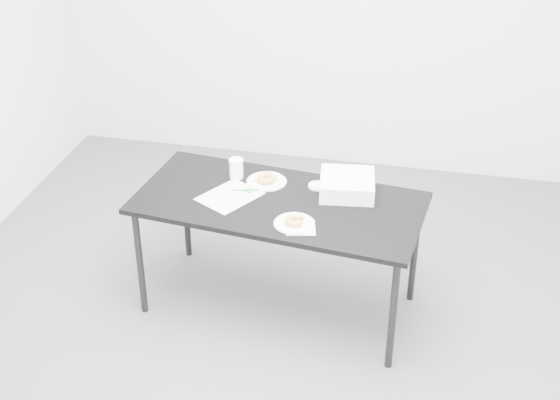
% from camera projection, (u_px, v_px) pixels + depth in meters
% --- Properties ---
extents(floor, '(4.00, 4.00, 0.00)m').
position_uv_depth(floor, '(271.00, 322.00, 4.32)').
color(floor, '#4F4F54').
rests_on(floor, ground).
extents(table, '(1.58, 0.88, 0.69)m').
position_uv_depth(table, '(279.00, 209.00, 4.13)').
color(table, black).
rests_on(table, floor).
extents(scorecard, '(0.36, 0.39, 0.00)m').
position_uv_depth(scorecard, '(230.00, 196.00, 4.15)').
color(scorecard, white).
rests_on(scorecard, table).
extents(logo_patch, '(0.07, 0.07, 0.00)m').
position_uv_depth(logo_patch, '(250.00, 190.00, 4.20)').
color(logo_patch, green).
rests_on(logo_patch, scorecard).
extents(pen, '(0.14, 0.04, 0.01)m').
position_uv_depth(pen, '(246.00, 190.00, 4.19)').
color(pen, '#0C8C72').
rests_on(pen, scorecard).
extents(napkin, '(0.17, 0.17, 0.00)m').
position_uv_depth(napkin, '(301.00, 228.00, 3.88)').
color(napkin, white).
rests_on(napkin, table).
extents(plate_near, '(0.21, 0.21, 0.01)m').
position_uv_depth(plate_near, '(294.00, 223.00, 3.90)').
color(plate_near, white).
rests_on(plate_near, napkin).
extents(donut_near, '(0.10, 0.10, 0.03)m').
position_uv_depth(donut_near, '(294.00, 220.00, 3.89)').
color(donut_near, '#BE7B3C').
rests_on(donut_near, plate_near).
extents(plate_far, '(0.22, 0.22, 0.01)m').
position_uv_depth(plate_far, '(267.00, 181.00, 4.28)').
color(plate_far, white).
rests_on(plate_far, table).
extents(donut_far, '(0.11, 0.11, 0.03)m').
position_uv_depth(donut_far, '(267.00, 178.00, 4.27)').
color(donut_far, '#BE7B3C').
rests_on(donut_far, plate_far).
extents(coffee_cup, '(0.08, 0.08, 0.11)m').
position_uv_depth(coffee_cup, '(236.00, 169.00, 4.30)').
color(coffee_cup, white).
rests_on(coffee_cup, table).
extents(cup_lid, '(0.10, 0.10, 0.01)m').
position_uv_depth(cup_lid, '(318.00, 186.00, 4.23)').
color(cup_lid, silver).
rests_on(cup_lid, table).
extents(bakery_box, '(0.32, 0.32, 0.10)m').
position_uv_depth(bakery_box, '(347.00, 185.00, 4.16)').
color(bakery_box, white).
rests_on(bakery_box, table).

